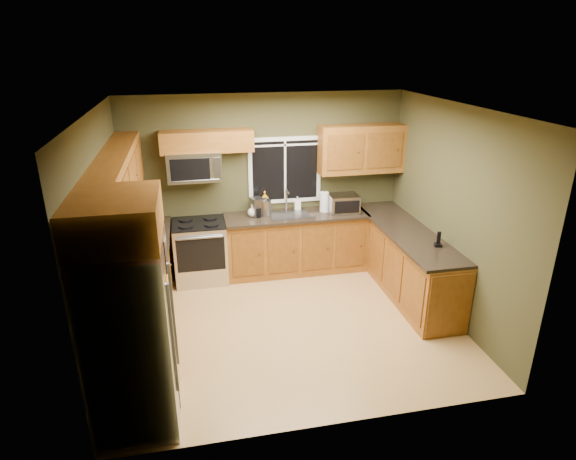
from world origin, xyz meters
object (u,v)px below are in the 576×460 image
object	(u,v)px
microwave	(194,166)
kettle	(266,207)
coffee_maker	(257,208)
paper_towel_roll	(324,202)
cordless_phone	(438,242)
refrigerator	(132,336)
soap_bottle_b	(297,203)
range	(201,251)
soap_bottle_a	(265,202)
toaster_oven	(344,204)
soap_bottle_c	(252,211)

from	to	relation	value
microwave	kettle	bearing A→B (deg)	-5.37
coffee_maker	paper_towel_roll	xyz separation A→B (m)	(1.03, -0.01, 0.02)
cordless_phone	refrigerator	bearing A→B (deg)	-161.44
soap_bottle_b	range	bearing A→B (deg)	-171.44
soap_bottle_a	cordless_phone	world-z (taller)	soap_bottle_a
soap_bottle_b	cordless_phone	size ratio (longest dim) A/B	1.02
microwave	kettle	world-z (taller)	microwave
range	refrigerator	bearing A→B (deg)	-103.97
coffee_maker	toaster_oven	bearing A→B (deg)	-4.83
toaster_oven	microwave	bearing A→B (deg)	175.24
toaster_oven	kettle	size ratio (longest dim) A/B	1.52
cordless_phone	soap_bottle_c	bearing A→B (deg)	143.68
soap_bottle_c	range	bearing A→B (deg)	-176.25
microwave	soap_bottle_a	distance (m)	1.20
soap_bottle_a	soap_bottle_c	size ratio (longest dim) A/B	1.78
refrigerator	cordless_phone	size ratio (longest dim) A/B	9.08
soap_bottle_a	soap_bottle_b	xyz separation A→B (m)	(0.51, 0.00, -0.06)
toaster_oven	paper_towel_roll	bearing A→B (deg)	159.37
range	kettle	bearing A→B (deg)	2.41
coffee_maker	soap_bottle_b	xyz separation A→B (m)	(0.65, 0.17, -0.03)
soap_bottle_a	coffee_maker	bearing A→B (deg)	-130.69
coffee_maker	microwave	bearing A→B (deg)	175.34
kettle	refrigerator	bearing A→B (deg)	-120.99
range	cordless_phone	bearing A→B (deg)	-27.44
range	soap_bottle_a	distance (m)	1.22
paper_towel_roll	cordless_phone	world-z (taller)	paper_towel_roll
kettle	soap_bottle_a	xyz separation A→B (m)	(0.02, 0.19, 0.02)
soap_bottle_c	toaster_oven	bearing A→B (deg)	-4.07
coffee_maker	soap_bottle_a	world-z (taller)	soap_bottle_a
soap_bottle_a	microwave	bearing A→B (deg)	-174.72
refrigerator	soap_bottle_a	bearing A→B (deg)	60.33
microwave	cordless_phone	size ratio (longest dim) A/B	3.83
refrigerator	cordless_phone	bearing A→B (deg)	18.56
soap_bottle_a	soap_bottle_b	size ratio (longest dim) A/B	1.59
range	soap_bottle_b	xyz separation A→B (m)	(1.53, 0.23, 0.57)
coffee_maker	kettle	bearing A→B (deg)	-10.38
range	soap_bottle_a	world-z (taller)	soap_bottle_a
microwave	cordless_phone	xyz separation A→B (m)	(2.97, -1.68, -0.73)
range	paper_towel_roll	bearing A→B (deg)	1.75
soap_bottle_c	microwave	bearing A→B (deg)	174.03
coffee_maker	refrigerator	bearing A→B (deg)	-118.93
kettle	soap_bottle_b	distance (m)	0.56
toaster_oven	soap_bottle_b	world-z (taller)	toaster_oven
toaster_oven	kettle	xyz separation A→B (m)	(-1.19, 0.09, -0.00)
soap_bottle_b	soap_bottle_c	distance (m)	0.75
range	cordless_phone	xyz separation A→B (m)	(2.97, -1.54, 0.53)
soap_bottle_c	soap_bottle_b	bearing A→B (deg)	13.70
toaster_oven	soap_bottle_c	xyz separation A→B (m)	(-1.39, 0.10, -0.05)
microwave	soap_bottle_b	distance (m)	1.68
soap_bottle_b	soap_bottle_c	xyz separation A→B (m)	(-0.73, -0.18, -0.01)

